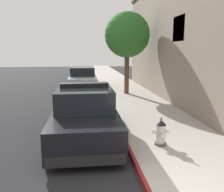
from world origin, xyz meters
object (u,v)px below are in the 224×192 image
at_px(street_tree, 127,35).
at_px(police_cruiser, 85,113).
at_px(fire_hydrant, 161,132).
at_px(parked_car_silver_ahead, 83,79).

bearing_deg(street_tree, police_cruiser, -110.18).
xyz_separation_m(fire_hydrant, street_tree, (0.49, 8.15, 3.09)).
xyz_separation_m(police_cruiser, parked_car_silver_ahead, (-0.14, 9.83, -0.00)).
bearing_deg(police_cruiser, street_tree, 69.82).
bearing_deg(street_tree, fire_hydrant, -93.46).
distance_m(police_cruiser, parked_car_silver_ahead, 9.84).
height_order(police_cruiser, parked_car_silver_ahead, police_cruiser).
xyz_separation_m(parked_car_silver_ahead, street_tree, (2.66, -2.99, 2.84)).
bearing_deg(police_cruiser, fire_hydrant, -32.73).
bearing_deg(fire_hydrant, street_tree, 86.54).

